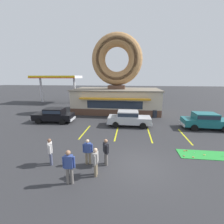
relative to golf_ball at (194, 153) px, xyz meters
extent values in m
plane|color=#2D2D30|center=(-3.84, -1.95, -0.05)|extent=(160.00, 160.00, 0.00)
cube|color=brown|center=(-6.44, 12.05, 0.40)|extent=(12.00, 6.00, 0.90)
cube|color=beige|center=(-6.44, 12.05, 2.00)|extent=(12.00, 6.00, 2.30)
cube|color=slate|center=(-6.44, 12.05, 3.23)|extent=(12.30, 6.30, 0.16)
cube|color=orange|center=(-6.44, 8.75, 2.30)|extent=(9.00, 0.60, 0.20)
cube|color=#232D3D|center=(-6.44, 9.04, 1.50)|extent=(7.20, 0.03, 1.00)
cube|color=brown|center=(-6.44, 12.05, 3.56)|extent=(2.40, 1.80, 0.50)
torus|color=#B27F4C|center=(-6.44, 12.05, 7.36)|extent=(7.10, 1.90, 7.10)
torus|color=#9E6B42|center=(-6.44, 11.63, 7.36)|extent=(6.24, 1.05, 6.24)
cube|color=green|center=(0.60, -0.18, -0.04)|extent=(3.40, 1.25, 0.03)
torus|color=brown|center=(-0.42, 0.25, 0.00)|extent=(0.13, 0.13, 0.04)
torus|color=#D17F47|center=(-0.32, -0.64, 0.00)|extent=(0.13, 0.13, 0.04)
torus|color=#D17F47|center=(-0.58, 0.18, 0.00)|extent=(0.13, 0.13, 0.04)
torus|color=#A5724C|center=(-0.86, -0.55, 0.00)|extent=(0.13, 0.13, 0.04)
torus|color=#E5C666|center=(0.53, -0.24, 0.00)|extent=(0.13, 0.13, 0.04)
sphere|color=white|center=(0.00, 0.00, 0.00)|extent=(0.04, 0.04, 0.04)
cube|color=#B2B5BA|center=(-4.48, 5.40, 0.61)|extent=(4.42, 1.81, 0.68)
cube|color=#B2B5BA|center=(-4.63, 5.39, 1.25)|extent=(2.12, 1.58, 0.60)
cube|color=#232D3D|center=(-4.63, 5.39, 1.27)|extent=(2.03, 1.60, 0.36)
cube|color=silver|center=(-2.25, 5.42, 0.37)|extent=(0.12, 1.67, 0.24)
cube|color=silver|center=(-6.71, 5.37, 0.37)|extent=(0.12, 1.67, 0.24)
cylinder|color=black|center=(-3.13, 6.29, 0.27)|extent=(0.64, 0.23, 0.64)
cylinder|color=black|center=(-3.11, 4.53, 0.27)|extent=(0.64, 0.23, 0.64)
cylinder|color=black|center=(-5.85, 6.26, 0.27)|extent=(0.64, 0.23, 0.64)
cylinder|color=black|center=(-5.84, 4.50, 0.27)|extent=(0.64, 0.23, 0.64)
cube|color=black|center=(-13.07, 5.71, 0.61)|extent=(4.46, 1.92, 0.68)
cube|color=black|center=(-12.92, 5.72, 1.25)|extent=(2.16, 1.64, 0.60)
cube|color=#232D3D|center=(-12.92, 5.72, 1.27)|extent=(2.07, 1.66, 0.36)
cube|color=silver|center=(-15.30, 5.63, 0.37)|extent=(0.16, 1.67, 0.24)
cube|color=silver|center=(-10.84, 5.80, 0.37)|extent=(0.16, 1.67, 0.24)
cylinder|color=black|center=(-14.40, 4.78, 0.27)|extent=(0.65, 0.24, 0.64)
cylinder|color=black|center=(-14.47, 6.54, 0.27)|extent=(0.65, 0.24, 0.64)
cylinder|color=black|center=(-11.67, 4.88, 0.27)|extent=(0.65, 0.24, 0.64)
cylinder|color=black|center=(-11.74, 6.64, 0.27)|extent=(0.65, 0.24, 0.64)
cube|color=#196066|center=(3.10, 5.38, 0.61)|extent=(4.42, 1.82, 0.68)
cube|color=#196066|center=(2.95, 5.38, 1.25)|extent=(2.12, 1.59, 0.60)
cube|color=#232D3D|center=(2.95, 5.38, 1.27)|extent=(2.04, 1.61, 0.36)
cube|color=silver|center=(0.87, 5.41, 0.37)|extent=(0.12, 1.67, 0.24)
cylinder|color=black|center=(4.47, 6.24, 0.27)|extent=(0.64, 0.23, 0.64)
cylinder|color=black|center=(1.74, 6.28, 0.27)|extent=(0.64, 0.23, 0.64)
cylinder|color=black|center=(1.72, 4.52, 0.27)|extent=(0.64, 0.23, 0.64)
cylinder|color=slate|center=(-5.72, -2.14, 0.34)|extent=(0.15, 0.15, 0.79)
cylinder|color=slate|center=(-5.81, -1.96, 0.34)|extent=(0.15, 0.15, 0.79)
cube|color=black|center=(-5.77, -2.05, 1.03)|extent=(0.39, 0.45, 0.58)
cylinder|color=black|center=(-5.65, -2.27, 1.00)|extent=(0.10, 0.10, 0.53)
cylinder|color=black|center=(-5.88, -1.82, 1.00)|extent=(0.10, 0.10, 0.53)
sphere|color=#9E7051|center=(-5.77, -2.05, 1.45)|extent=(0.21, 0.21, 0.21)
cylinder|color=#474C66|center=(-9.04, -2.32, 0.35)|extent=(0.15, 0.15, 0.80)
cylinder|color=#474C66|center=(-8.94, -2.49, 0.35)|extent=(0.15, 0.15, 0.80)
cube|color=silver|center=(-8.99, -2.40, 1.04)|extent=(0.39, 0.45, 0.58)
cylinder|color=silver|center=(-9.11, -2.18, 1.01)|extent=(0.10, 0.10, 0.54)
cylinder|color=silver|center=(-8.87, -2.63, 1.01)|extent=(0.10, 0.10, 0.54)
sphere|color=brown|center=(-8.99, -2.40, 1.46)|extent=(0.21, 0.21, 0.21)
cylinder|color=slate|center=(-7.34, -3.88, 0.38)|extent=(0.15, 0.15, 0.87)
cylinder|color=slate|center=(-7.14, -3.85, 0.38)|extent=(0.15, 0.15, 0.87)
cube|color=#33478C|center=(-7.24, -3.86, 1.13)|extent=(0.41, 0.29, 0.63)
cylinder|color=#33478C|center=(-7.49, -3.90, 1.10)|extent=(0.10, 0.10, 0.58)
cylinder|color=#33478C|center=(-6.99, -3.83, 1.10)|extent=(0.10, 0.10, 0.58)
sphere|color=#9E7051|center=(-7.24, -3.86, 1.59)|extent=(0.23, 0.23, 0.23)
cylinder|color=#7F7056|center=(-6.12, -3.20, 0.33)|extent=(0.15, 0.15, 0.77)
cylinder|color=#7F7056|center=(-6.13, -3.00, 0.33)|extent=(0.15, 0.15, 0.77)
cube|color=gray|center=(-6.13, -3.10, 0.99)|extent=(0.26, 0.39, 0.56)
cylinder|color=gray|center=(-6.11, -3.35, 0.97)|extent=(0.10, 0.10, 0.52)
cylinder|color=gray|center=(-6.14, -2.85, 0.97)|extent=(0.10, 0.10, 0.52)
sphere|color=beige|center=(-6.13, -3.10, 1.41)|extent=(0.21, 0.21, 0.21)
cylinder|color=#7F7056|center=(-6.72, -2.10, 0.33)|extent=(0.15, 0.15, 0.77)
cylinder|color=#7F7056|center=(-6.92, -2.12, 0.33)|extent=(0.15, 0.15, 0.77)
cube|color=#33478C|center=(-6.82, -2.11, 1.00)|extent=(0.41, 0.29, 0.56)
cylinder|color=#33478C|center=(-6.58, -2.08, 0.97)|extent=(0.10, 0.10, 0.52)
cylinder|color=#33478C|center=(-7.07, -2.14, 0.97)|extent=(0.10, 0.10, 0.52)
sphere|color=beige|center=(-6.82, -2.11, 1.41)|extent=(0.21, 0.21, 0.21)
cylinder|color=#232833|center=(-1.29, 9.12, 0.42)|extent=(0.56, 0.56, 0.95)
torus|color=black|center=(-1.29, 9.12, 0.90)|extent=(0.57, 0.57, 0.05)
cylinder|color=silver|center=(-22.35, 18.66, 2.35)|extent=(0.40, 0.40, 4.80)
cylinder|color=silver|center=(-15.35, 18.66, 2.35)|extent=(0.40, 0.40, 4.80)
cube|color=silver|center=(-18.85, 18.66, 5.00)|extent=(9.00, 4.40, 0.50)
cube|color=yellow|center=(-18.85, 16.44, 5.00)|extent=(9.00, 0.04, 0.44)
cube|color=red|center=(-18.85, 16.41, 4.83)|extent=(9.00, 0.04, 0.12)
cube|color=yellow|center=(-8.61, 3.05, -0.05)|extent=(0.12, 3.60, 0.01)
cube|color=yellow|center=(-5.61, 3.05, -0.05)|extent=(0.12, 3.60, 0.01)
cube|color=yellow|center=(-2.61, 3.05, -0.05)|extent=(0.12, 3.60, 0.01)
cube|color=yellow|center=(0.39, 3.05, -0.05)|extent=(0.12, 3.60, 0.01)
camera|label=1|loc=(-4.45, -9.88, 5.02)|focal=24.00mm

